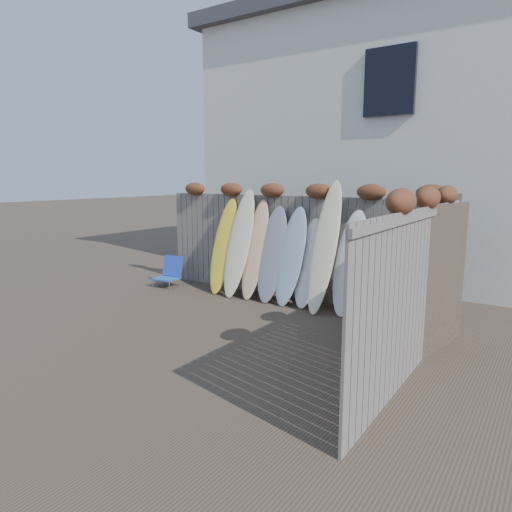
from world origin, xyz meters
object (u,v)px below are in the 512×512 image
Objects in this scene: beach_chair at (170,272)px; surfboard_0 at (223,246)px; wooden_crate at (379,321)px; lattice_panel at (444,278)px.

surfboard_0 reaches higher than beach_chair.
wooden_crate is at bearing -11.99° from beach_chair.
surfboard_0 is at bearing 10.05° from beach_chair.
beach_chair is 5.17m from wooden_crate.
lattice_panel is at bearing -8.10° from surfboard_0.
wooden_crate is 4.00m from surfboard_0.
beach_chair is at bearing -167.54° from surfboard_0.
lattice_panel is 4.51m from surfboard_0.
lattice_panel is (5.76, -0.59, 0.70)m from beach_chair.
surfboard_0 is (-3.73, 1.31, 0.57)m from wooden_crate.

